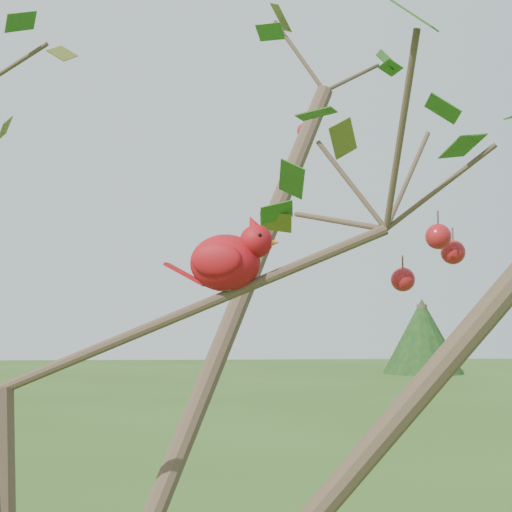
# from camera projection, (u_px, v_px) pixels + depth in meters

# --- Properties ---
(crabapple_tree) EXTENTS (2.35, 2.05, 2.95)m
(crabapple_tree) POSITION_uv_depth(u_px,v_px,m) (37.00, 275.00, 1.12)
(crabapple_tree) COLOR #3F2D22
(crabapple_tree) RESTS_ON ground
(cardinal) EXTENTS (0.19, 0.12, 0.13)m
(cardinal) POSITION_uv_depth(u_px,v_px,m) (229.00, 260.00, 1.23)
(cardinal) COLOR #AB0E18
(cardinal) RESTS_ON ground
(distant_trees) EXTENTS (37.64, 10.79, 3.04)m
(distant_trees) POSITION_uv_depth(u_px,v_px,m) (159.00, 341.00, 25.05)
(distant_trees) COLOR #3F2D22
(distant_trees) RESTS_ON ground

